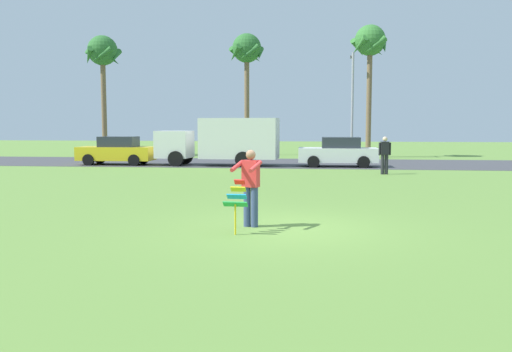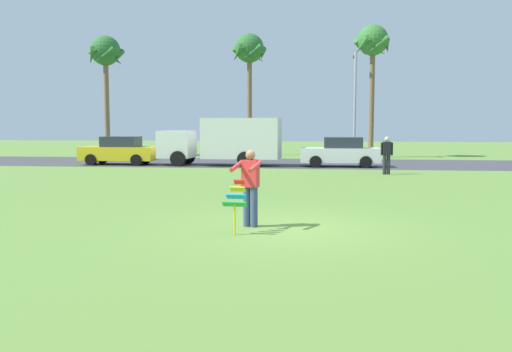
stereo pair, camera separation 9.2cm
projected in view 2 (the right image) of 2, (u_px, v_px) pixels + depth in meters
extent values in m
plane|color=olive|center=(284.00, 228.00, 11.96)|extent=(120.00, 120.00, 0.00)
cube|color=#424247|center=(309.00, 163.00, 31.68)|extent=(120.00, 8.00, 0.01)
cylinder|color=#384772|center=(254.00, 207.00, 12.06)|extent=(0.16, 0.16, 0.90)
cylinder|color=#384772|center=(247.00, 207.00, 12.13)|extent=(0.16, 0.16, 0.90)
cube|color=red|center=(250.00, 174.00, 12.03)|extent=(0.41, 0.31, 0.60)
sphere|color=#9E7051|center=(250.00, 155.00, 11.99)|extent=(0.22, 0.22, 0.22)
cylinder|color=red|center=(255.00, 167.00, 11.70)|extent=(0.25, 0.59, 0.24)
cylinder|color=red|center=(237.00, 166.00, 11.87)|extent=(0.25, 0.59, 0.24)
cube|color=red|center=(239.00, 182.00, 11.63)|extent=(0.23, 0.15, 0.12)
cube|color=yellow|center=(238.00, 189.00, 11.48)|extent=(0.33, 0.15, 0.12)
cube|color=#1E99D8|center=(236.00, 196.00, 11.33)|extent=(0.42, 0.16, 0.12)
cube|color=green|center=(235.00, 204.00, 11.19)|extent=(0.52, 0.16, 0.12)
cylinder|color=yellow|center=(235.00, 219.00, 11.22)|extent=(0.04, 0.04, 0.65)
cube|color=yellow|center=(119.00, 153.00, 30.56)|extent=(4.22, 1.75, 0.76)
cube|color=#282D38|center=(121.00, 142.00, 30.48)|extent=(2.03, 1.42, 0.60)
cylinder|color=black|center=(91.00, 160.00, 29.94)|extent=(0.64, 0.23, 0.64)
cylinder|color=black|center=(102.00, 158.00, 31.54)|extent=(0.64, 0.23, 0.64)
cylinder|color=black|center=(136.00, 160.00, 29.65)|extent=(0.64, 0.23, 0.64)
cylinder|color=black|center=(146.00, 158.00, 31.25)|extent=(0.64, 0.23, 0.64)
cube|color=silver|center=(177.00, 144.00, 30.19)|extent=(1.86, 1.96, 1.50)
cube|color=silver|center=(242.00, 138.00, 29.58)|extent=(4.26, 2.14, 2.20)
cylinder|color=black|center=(178.00, 159.00, 29.31)|extent=(0.85, 0.31, 0.84)
cylinder|color=black|center=(188.00, 157.00, 31.12)|extent=(0.85, 0.31, 0.84)
cylinder|color=black|center=(245.00, 159.00, 28.73)|extent=(0.85, 0.31, 0.84)
cylinder|color=black|center=(251.00, 157.00, 30.54)|extent=(0.85, 0.31, 0.84)
cube|color=white|center=(340.00, 155.00, 29.03)|extent=(4.22, 1.76, 0.76)
cube|color=#282D38|center=(343.00, 143.00, 28.96)|extent=(2.04, 1.42, 0.60)
cylinder|color=black|center=(316.00, 162.00, 28.41)|extent=(0.64, 0.23, 0.64)
cylinder|color=black|center=(316.00, 160.00, 30.01)|extent=(0.64, 0.23, 0.64)
cylinder|color=black|center=(366.00, 162.00, 28.12)|extent=(0.64, 0.23, 0.64)
cylinder|color=black|center=(363.00, 160.00, 29.72)|extent=(0.64, 0.23, 0.64)
cylinder|color=brown|center=(107.00, 105.00, 38.57)|extent=(0.36, 0.36, 7.28)
sphere|color=#2D6B2D|center=(105.00, 51.00, 38.20)|extent=(2.10, 2.10, 2.10)
cone|color=#2D6B2D|center=(118.00, 57.00, 38.12)|extent=(0.44, 1.56, 1.28)
cone|color=#2D6B2D|center=(114.00, 58.00, 39.10)|extent=(1.62, 0.90, 1.28)
cone|color=#2D6B2D|center=(98.00, 58.00, 38.89)|extent=(1.27, 1.52, 1.28)
cone|color=#2D6B2D|center=(92.00, 56.00, 37.79)|extent=(1.27, 1.52, 1.28)
cone|color=#2D6B2D|center=(104.00, 55.00, 37.31)|extent=(1.62, 0.90, 1.28)
cylinder|color=brown|center=(249.00, 104.00, 39.45)|extent=(0.36, 0.36, 7.58)
sphere|color=#2D6B2D|center=(249.00, 48.00, 39.06)|extent=(2.10, 2.10, 2.10)
cone|color=#2D6B2D|center=(262.00, 54.00, 38.99)|extent=(0.44, 1.56, 1.28)
cone|color=#2D6B2D|center=(255.00, 56.00, 39.96)|extent=(1.62, 0.90, 1.28)
cone|color=#2D6B2D|center=(240.00, 56.00, 39.75)|extent=(1.27, 1.52, 1.28)
cone|color=#2D6B2D|center=(238.00, 54.00, 38.65)|extent=(1.27, 1.52, 1.28)
cone|color=#2D6B2D|center=(252.00, 53.00, 38.18)|extent=(1.62, 0.90, 1.28)
cylinder|color=brown|center=(372.00, 101.00, 37.19)|extent=(0.36, 0.36, 7.80)
sphere|color=#387A33|center=(373.00, 40.00, 36.80)|extent=(2.10, 2.10, 2.10)
cone|color=#387A33|center=(387.00, 47.00, 36.73)|extent=(0.44, 1.56, 1.28)
cone|color=#387A33|center=(376.00, 49.00, 37.70)|extent=(1.62, 0.90, 1.28)
cone|color=#387A33|center=(361.00, 48.00, 37.49)|extent=(1.27, 1.52, 1.28)
cone|color=#387A33|center=(362.00, 46.00, 36.39)|extent=(1.27, 1.52, 1.28)
cone|color=#387A33|center=(378.00, 45.00, 35.92)|extent=(1.62, 0.90, 1.28)
cylinder|color=#9E9EA3|center=(355.00, 106.00, 35.75)|extent=(0.16, 0.16, 7.00)
cylinder|color=#9E9EA3|center=(355.00, 55.00, 36.12)|extent=(0.10, 1.40, 0.10)
cube|color=#4C4C51|center=(355.00, 57.00, 36.76)|extent=(0.24, 0.44, 0.16)
cylinder|color=#26262B|center=(388.00, 165.00, 24.69)|extent=(0.16, 0.16, 0.90)
cylinder|color=#26262B|center=(385.00, 165.00, 24.68)|extent=(0.16, 0.16, 0.90)
cube|color=black|center=(387.00, 148.00, 24.61)|extent=(0.39, 0.27, 0.60)
sphere|color=beige|center=(387.00, 139.00, 24.57)|extent=(0.22, 0.22, 0.22)
cylinder|color=black|center=(392.00, 149.00, 24.62)|extent=(0.09, 0.09, 0.58)
cylinder|color=black|center=(382.00, 149.00, 24.61)|extent=(0.09, 0.09, 0.58)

